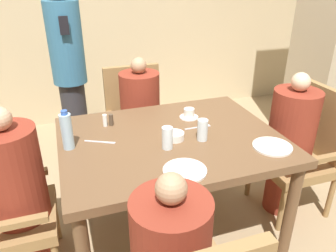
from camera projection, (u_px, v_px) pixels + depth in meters
ground_plane at (170, 233)px, 2.32m from camera, size 16.00×16.00×0.00m
dining_table at (171, 150)px, 2.02m from camera, size 1.31×1.02×0.77m
diner_in_left_chair at (18, 195)px, 1.81m from camera, size 0.32×0.32×1.09m
chair_far_side at (137, 120)px, 2.86m from camera, size 0.49×0.49×0.94m
diner_in_far_chair at (141, 120)px, 2.72m from camera, size 0.32×0.32×1.08m
chair_right_side at (304, 149)px, 2.40m from camera, size 0.49×0.49×0.94m
diner_in_right_chair at (289, 145)px, 2.34m from camera, size 0.32×0.32×1.09m
standing_host at (69, 69)px, 2.81m from camera, size 0.29×0.32×1.68m
plate_main_left at (185, 170)px, 1.64m from camera, size 0.22×0.22×0.01m
plate_main_right at (272, 147)px, 1.86m from camera, size 0.22×0.22×0.01m
teacup_with_saucer at (189, 114)px, 2.22m from camera, size 0.13×0.13×0.07m
bowl_small at (175, 136)px, 1.94m from camera, size 0.11×0.11×0.04m
water_bottle at (67, 131)px, 1.81m from camera, size 0.06×0.06×0.23m
glass_tall_near at (202, 130)px, 1.92m from camera, size 0.06×0.06×0.13m
glass_tall_mid at (167, 138)px, 1.83m from camera, size 0.06×0.06×0.13m
salt_shaker at (105, 120)px, 2.10m from camera, size 0.03×0.03×0.08m
pepper_shaker at (111, 120)px, 2.11m from camera, size 0.03×0.03×0.08m
fork_beside_plate at (200, 127)px, 2.10m from camera, size 0.18×0.02×0.00m
knife_beside_plate at (102, 142)px, 1.92m from camera, size 0.17×0.10×0.00m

